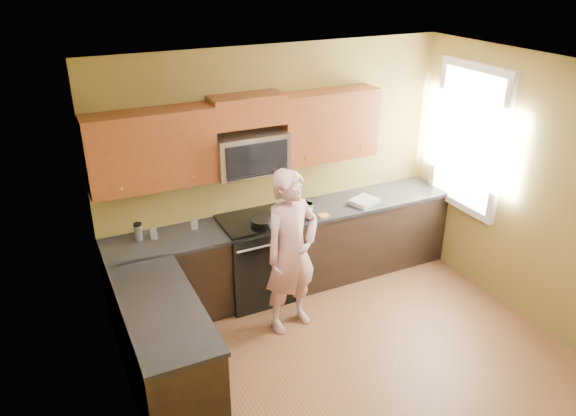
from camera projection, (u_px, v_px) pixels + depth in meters
floor at (369, 376)px, 5.05m from camera, size 4.00×4.00×0.00m
ceiling at (393, 81)px, 3.91m from camera, size 4.00×4.00×0.00m
wall_back at (277, 169)px, 6.12m from camera, size 4.00×0.00×4.00m
wall_left at (131, 310)px, 3.69m from camera, size 0.00×4.00×4.00m
wall_right at (554, 203)px, 5.27m from camera, size 0.00×4.00×4.00m
cabinet_back_run at (289, 252)px, 6.25m from camera, size 4.00×0.60×0.88m
cabinet_left_run at (165, 352)px, 4.69m from camera, size 0.60×1.60×0.88m
countertop_back at (289, 216)px, 6.05m from camera, size 4.00×0.62×0.04m
countertop_left at (161, 307)px, 4.50m from camera, size 0.62×1.60×0.04m
stove at (257, 258)px, 6.06m from camera, size 0.76×0.65×0.95m
microwave at (250, 172)px, 5.75m from camera, size 0.76×0.40×0.42m
upper_cab_left at (155, 186)px, 5.39m from camera, size 1.22×0.33×0.75m
upper_cab_right at (327, 158)px, 6.15m from camera, size 1.12×0.33×0.75m
upper_cab_over_mw at (247, 110)px, 5.51m from camera, size 0.76×0.33×0.30m
window at (468, 139)px, 6.11m from camera, size 0.06×1.06×1.66m
woman at (291, 252)px, 5.41m from camera, size 0.70×0.54×1.71m
frying_pan at (262, 224)px, 5.77m from camera, size 0.25×0.42×0.05m
butter_tub at (307, 210)px, 6.16m from camera, size 0.17×0.17×0.09m
toast_slice at (324, 216)px, 5.99m from camera, size 0.12×0.12×0.01m
napkin_a at (311, 217)px, 5.92m from camera, size 0.13×0.14×0.06m
napkin_b at (299, 208)px, 6.13m from camera, size 0.16×0.16×0.07m
dish_towel at (364, 201)px, 6.30m from camera, size 0.36×0.33×0.05m
travel_mug at (139, 240)px, 5.51m from camera, size 0.09×0.09×0.18m
glass_b at (154, 233)px, 5.51m from camera, size 0.08×0.08×0.12m
glass_c at (194, 223)px, 5.71m from camera, size 0.09×0.09×0.12m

